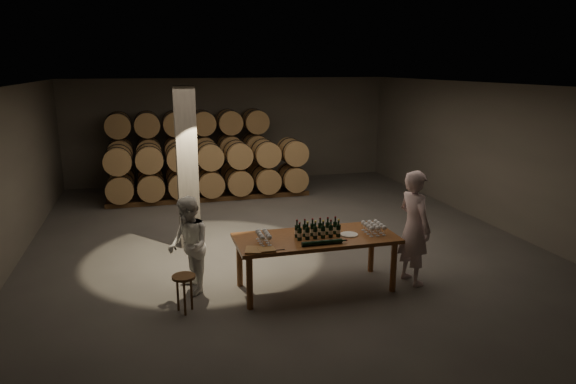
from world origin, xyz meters
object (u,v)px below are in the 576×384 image
object	(u,v)px
plate	(349,234)
stool	(184,282)
bottle_cluster	(318,231)
person_man	(414,227)
tasting_table	(316,243)
person_woman	(189,246)
notebook_near	(267,250)

from	to	relation	value
plate	stool	distance (m)	2.72
bottle_cluster	stool	xyz separation A→B (m)	(-2.15, -0.25, -0.53)
person_man	stool	bearing A→B (deg)	81.18
tasting_table	stool	distance (m)	2.17
bottle_cluster	person_man	bearing A→B (deg)	-4.94
person_man	person_woman	bearing A→B (deg)	70.76
person_woman	stool	bearing A→B (deg)	-21.88
notebook_near	stool	size ratio (longest dim) A/B	0.43
tasting_table	stool	bearing A→B (deg)	-172.71
notebook_near	tasting_table	bearing A→B (deg)	24.93
person_man	person_woman	distance (m)	3.70
bottle_cluster	plate	xyz separation A→B (m)	(0.52, -0.04, -0.10)
plate	person_man	distance (m)	1.12
notebook_near	person_woman	bearing A→B (deg)	142.36
plate	person_man	world-z (taller)	person_man
bottle_cluster	notebook_near	size ratio (longest dim) A/B	2.92
stool	plate	bearing A→B (deg)	4.36
tasting_table	stool	world-z (taller)	tasting_table
plate	person_man	xyz separation A→B (m)	(1.11, -0.10, 0.06)
plate	person_man	bearing A→B (deg)	-5.08
bottle_cluster	tasting_table	bearing A→B (deg)	126.19
plate	tasting_table	bearing A→B (deg)	172.80
notebook_near	person_man	bearing A→B (deg)	5.60
plate	bottle_cluster	bearing A→B (deg)	175.34
stool	tasting_table	bearing A→B (deg)	7.29
person_man	notebook_near	bearing A→B (deg)	85.38
bottle_cluster	person_woman	bearing A→B (deg)	168.07
person_man	person_woman	xyz separation A→B (m)	(-3.65, 0.57, -0.17)
notebook_near	stool	bearing A→B (deg)	172.52
bottle_cluster	person_man	world-z (taller)	person_man
stool	person_woman	world-z (taller)	person_woman
bottle_cluster	notebook_near	xyz separation A→B (m)	(-0.93, -0.40, -0.09)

